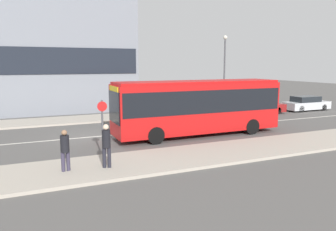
{
  "coord_description": "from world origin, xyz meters",
  "views": [
    {
      "loc": [
        -3.57,
        -19.34,
        4.31
      ],
      "look_at": [
        4.1,
        -1.78,
        1.29
      ],
      "focal_mm": 35.0,
      "sensor_mm": 36.0,
      "label": 1
    }
  ],
  "objects": [
    {
      "name": "parked_car_0",
      "position": [
        14.97,
        3.39,
        0.6
      ],
      "size": [
        4.65,
        1.73,
        1.25
      ],
      "color": "maroon",
      "rests_on": "ground_plane"
    },
    {
      "name": "lane_centerline",
      "position": [
        0.0,
        0.0,
        0.0
      ],
      "size": [
        41.8,
        0.16,
        0.01
      ],
      "color": "silver",
      "rests_on": "ground_plane"
    },
    {
      "name": "sidewalk_far",
      "position": [
        0.0,
        6.25,
        0.07
      ],
      "size": [
        44.0,
        3.5,
        0.13
      ],
      "color": "#B2A899",
      "rests_on": "ground_plane"
    },
    {
      "name": "parked_car_1",
      "position": [
        20.47,
        3.36,
        0.64
      ],
      "size": [
        4.5,
        1.7,
        1.35
      ],
      "color": "silver",
      "rests_on": "ground_plane"
    },
    {
      "name": "street_lamp",
      "position": [
        12.8,
        5.59,
        4.21
      ],
      "size": [
        0.36,
        0.36,
        6.67
      ],
      "color": "#4C4C51",
      "rests_on": "sidewalk_far"
    },
    {
      "name": "city_bus",
      "position": [
        5.94,
        -2.08,
        1.91
      ],
      "size": [
        10.36,
        2.47,
        3.32
      ],
      "rotation": [
        0.0,
        0.0,
        0.05
      ],
      "color": "red",
      "rests_on": "ground_plane"
    },
    {
      "name": "pedestrian_down_pavement",
      "position": [
        -0.7,
        -6.54,
        1.16
      ],
      "size": [
        0.34,
        0.34,
        1.8
      ],
      "rotation": [
        0.0,
        0.0,
        -0.31
      ],
      "color": "#23232D",
      "rests_on": "sidewalk_near"
    },
    {
      "name": "apartment_block_left_tower",
      "position": [
        -0.5,
        11.57,
        8.31
      ],
      "size": [
        13.16,
        4.23,
        16.63
      ],
      "color": "gray",
      "rests_on": "ground_plane"
    },
    {
      "name": "pedestrian_near_stop",
      "position": [
        -2.29,
        -6.32,
        1.07
      ],
      "size": [
        0.35,
        0.34,
        1.65
      ],
      "rotation": [
        0.0,
        0.0,
        0.16
      ],
      "color": "#383347",
      "rests_on": "sidewalk_near"
    },
    {
      "name": "sidewalk_near",
      "position": [
        0.0,
        -6.25,
        0.07
      ],
      "size": [
        44.0,
        3.5,
        0.13
      ],
      "color": "#B2A899",
      "rests_on": "ground_plane"
    },
    {
      "name": "bus_stop_sign",
      "position": [
        -0.48,
        -4.9,
        1.65
      ],
      "size": [
        0.44,
        0.12,
        2.59
      ],
      "color": "#4C4C51",
      "rests_on": "sidewalk_near"
    },
    {
      "name": "ground_plane",
      "position": [
        0.0,
        0.0,
        0.0
      ],
      "size": [
        120.0,
        120.0,
        0.0
      ],
      "primitive_type": "plane",
      "color": "#595654"
    }
  ]
}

